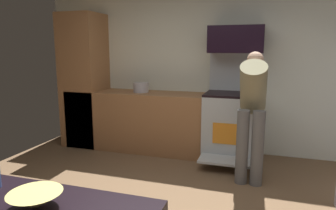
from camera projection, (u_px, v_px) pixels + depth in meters
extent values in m
cube|color=silver|center=(205.00, 66.00, 4.60)|extent=(5.20, 0.12, 2.60)
cube|color=#9A673F|center=(143.00, 121.00, 4.69)|extent=(2.40, 0.60, 0.90)
cube|color=#9A673F|center=(85.00, 81.00, 4.87)|extent=(0.60, 0.60, 2.10)
cube|color=#B8C0C2|center=(232.00, 127.00, 4.26)|extent=(0.76, 0.64, 0.92)
cube|color=black|center=(233.00, 94.00, 4.17)|extent=(0.76, 0.64, 0.03)
cube|color=#B8C0C2|center=(236.00, 72.00, 4.39)|extent=(0.76, 0.06, 0.55)
cube|color=orange|center=(229.00, 134.00, 3.95)|extent=(0.44, 0.01, 0.28)
cube|color=#B8C0C2|center=(227.00, 161.00, 3.86)|extent=(0.72, 0.33, 0.03)
cube|color=black|center=(236.00, 40.00, 4.13)|extent=(0.74, 0.38, 0.36)
cylinder|color=#5F5F5F|center=(242.00, 147.00, 3.47)|extent=(0.14, 0.14, 0.87)
cylinder|color=#5F5F5F|center=(257.00, 149.00, 3.42)|extent=(0.14, 0.14, 0.87)
cylinder|color=gray|center=(253.00, 87.00, 3.47)|extent=(0.30, 0.57, 0.65)
sphere|color=tan|center=(255.00, 60.00, 3.61)|extent=(0.20, 0.20, 0.20)
cone|color=#DCD16D|center=(36.00, 200.00, 1.23)|extent=(0.22, 0.22, 0.07)
cylinder|color=#B7B4BB|center=(141.00, 87.00, 4.60)|extent=(0.24, 0.24, 0.15)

